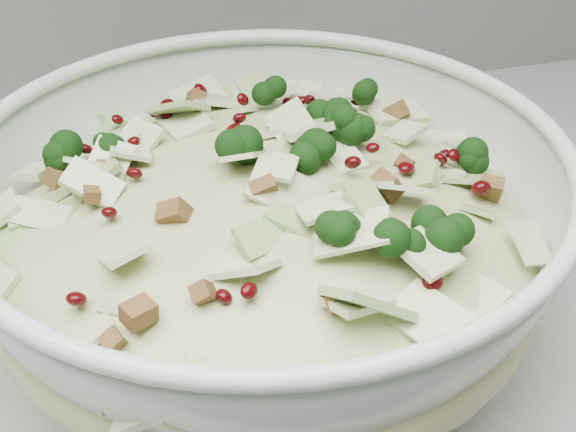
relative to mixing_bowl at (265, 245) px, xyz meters
name	(u,v)px	position (x,y,z in m)	size (l,w,h in m)	color
mixing_bowl	(265,245)	(0.00, 0.00, 0.00)	(0.50, 0.50, 0.16)	silver
salad	(265,214)	(0.00, 0.00, 0.03)	(0.38, 0.38, 0.16)	#B5B87E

